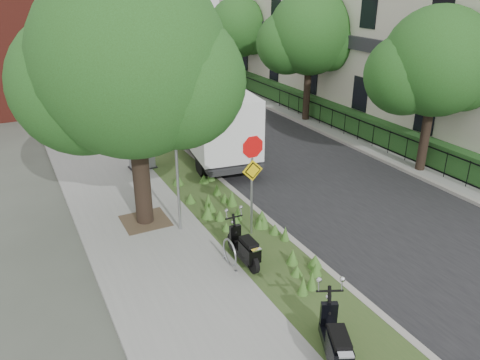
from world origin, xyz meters
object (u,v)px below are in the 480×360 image
object	(u,v)px
scooter_near	(246,251)
box_truck	(215,121)
scooter_far	(336,347)
utility_cabinet	(141,152)
sign_assembly	(252,165)

from	to	relation	value
scooter_near	box_truck	bearing A→B (deg)	71.39
scooter_near	scooter_far	xyz separation A→B (m)	(-0.08, -3.92, 0.04)
box_truck	utility_cabinet	distance (m)	3.24
scooter_near	utility_cabinet	xyz separation A→B (m)	(-0.50, 7.97, 0.25)
scooter_near	utility_cabinet	distance (m)	7.99
sign_assembly	utility_cabinet	bearing A→B (deg)	101.95
scooter_far	box_truck	distance (m)	11.99
sign_assembly	scooter_near	distance (m)	2.43
scooter_near	scooter_far	world-z (taller)	scooter_far
sign_assembly	box_truck	bearing A→B (deg)	75.07
scooter_near	utility_cabinet	world-z (taller)	utility_cabinet
scooter_far	box_truck	world-z (taller)	box_truck
scooter_near	box_truck	size ratio (longest dim) A/B	0.29
box_truck	utility_cabinet	size ratio (longest dim) A/B	4.38
scooter_far	utility_cabinet	xyz separation A→B (m)	(-0.41, 11.89, 0.21)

